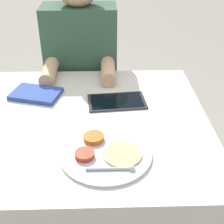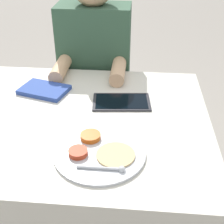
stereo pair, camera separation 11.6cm
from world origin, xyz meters
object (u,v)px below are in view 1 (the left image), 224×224
thali_tray (105,153)px  tablet_device (117,101)px  person_diner (83,86)px  red_notebook (36,94)px

thali_tray → tablet_device: 0.35m
tablet_device → thali_tray: bearing=-98.8°
thali_tray → tablet_device: bearing=81.2°
tablet_device → person_diner: (-0.18, 0.44, -0.16)m
red_notebook → person_diner: size_ratio=0.19×
thali_tray → person_diner: 0.81m
tablet_device → person_diner: bearing=111.7°
red_notebook → tablet_device: 0.36m
person_diner → red_notebook: bearing=-115.6°
thali_tray → person_diner: (-0.12, 0.78, -0.16)m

